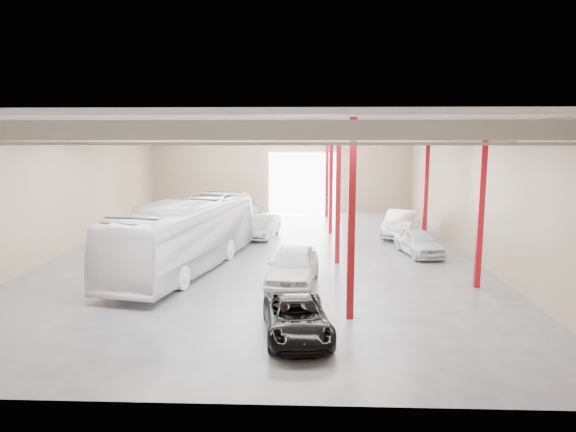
# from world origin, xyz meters

# --- Properties ---
(depot_shell) EXTENTS (22.12, 32.12, 7.06)m
(depot_shell) POSITION_xyz_m (0.13, 0.48, 4.98)
(depot_shell) COLOR #48484D
(depot_shell) RESTS_ON ground
(coach_bus) EXTENTS (5.19, 12.35, 3.35)m
(coach_bus) POSITION_xyz_m (-3.50, -3.52, 1.67)
(coach_bus) COLOR white
(coach_bus) RESTS_ON ground
(black_sedan) EXTENTS (2.57, 4.60, 1.21)m
(black_sedan) POSITION_xyz_m (1.97, -11.72, 0.61)
(black_sedan) COLOR black
(black_sedan) RESTS_ON ground
(car_row_a) EXTENTS (2.45, 5.16, 1.70)m
(car_row_a) POSITION_xyz_m (1.68, -6.00, 0.85)
(car_row_a) COLOR silver
(car_row_a) RESTS_ON ground
(car_row_b) EXTENTS (2.25, 4.62, 1.46)m
(car_row_b) POSITION_xyz_m (-0.61, 4.50, 0.73)
(car_row_b) COLOR #A1A1A5
(car_row_b) RESTS_ON ground
(car_row_c) EXTENTS (3.55, 5.40, 1.45)m
(car_row_c) POSITION_xyz_m (-2.00, 9.70, 0.73)
(car_row_c) COLOR gray
(car_row_c) RESTS_ON ground
(car_right_near) EXTENTS (3.38, 5.39, 1.68)m
(car_right_near) POSITION_xyz_m (8.30, 5.20, 0.84)
(car_right_near) COLOR #AFAFB4
(car_right_near) RESTS_ON ground
(car_right_far) EXTENTS (2.35, 4.32, 1.39)m
(car_right_far) POSITION_xyz_m (8.30, 0.00, 0.70)
(car_right_far) COLOR silver
(car_right_far) RESTS_ON ground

